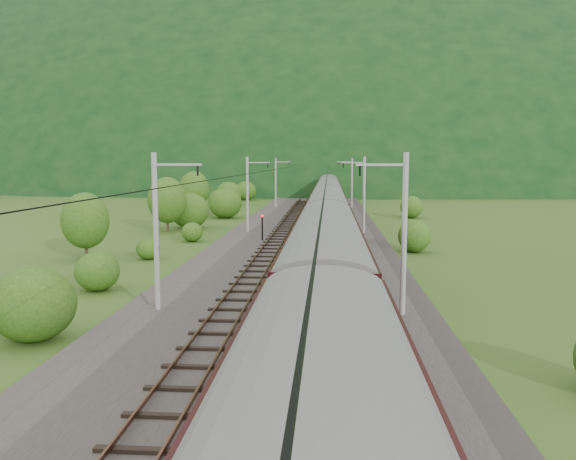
{
  "coord_description": "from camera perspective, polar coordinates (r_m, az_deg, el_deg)",
  "views": [
    {
      "loc": [
        2.51,
        -27.53,
        7.89
      ],
      "look_at": [
        -0.61,
        15.1,
        2.6
      ],
      "focal_mm": 35.0,
      "sensor_mm": 36.0,
      "label": 1
    }
  ],
  "objects": [
    {
      "name": "vegetation_left",
      "position": [
        57.46,
        -12.76,
        1.37
      ],
      "size": [
        11.19,
        146.88,
        6.38
      ],
      "color": "#234713",
      "rests_on": "ground"
    },
    {
      "name": "railbed",
      "position": [
        38.41,
        0.35,
        -4.57
      ],
      "size": [
        14.0,
        220.0,
        0.3
      ],
      "primitive_type": "cube",
      "color": "#38332D",
      "rests_on": "ground"
    },
    {
      "name": "train",
      "position": [
        64.05,
        4.08,
        3.37
      ],
      "size": [
        3.24,
        154.81,
        5.65
      ],
      "color": "black",
      "rests_on": "ground"
    },
    {
      "name": "track_right",
      "position": [
        38.28,
        3.95,
        -4.29
      ],
      "size": [
        2.4,
        220.0,
        0.27
      ],
      "color": "brown",
      "rests_on": "railbed"
    },
    {
      "name": "overhead_wires",
      "position": [
        37.63,
        0.36,
        5.85
      ],
      "size": [
        4.83,
        198.0,
        0.03
      ],
      "color": "black",
      "rests_on": "ground"
    },
    {
      "name": "mountain_ridge",
      "position": [
        349.78,
        -16.4,
        5.48
      ],
      "size": [
        336.0,
        280.0,
        132.0
      ],
      "primitive_type": "ellipsoid",
      "color": "black",
      "rests_on": "ground"
    },
    {
      "name": "signal",
      "position": [
        53.75,
        -2.63,
        0.5
      ],
      "size": [
        0.28,
        0.28,
        2.49
      ],
      "color": "black",
      "rests_on": "railbed"
    },
    {
      "name": "track_left",
      "position": [
        38.59,
        -3.22,
        -4.19
      ],
      "size": [
        2.4,
        220.0,
        0.27
      ],
      "color": "brown",
      "rests_on": "railbed"
    },
    {
      "name": "catenary_right",
      "position": [
        59.74,
        7.66,
        3.74
      ],
      "size": [
        2.54,
        192.28,
        8.0
      ],
      "color": "gray",
      "rests_on": "railbed"
    },
    {
      "name": "ground",
      "position": [
        28.75,
        -1.0,
        -8.87
      ],
      "size": [
        600.0,
        600.0,
        0.0
      ],
      "primitive_type": "plane",
      "color": "#304C18",
      "rests_on": "ground"
    },
    {
      "name": "vegetation_right",
      "position": [
        51.9,
        14.75,
        -0.53
      ],
      "size": [
        6.93,
        92.56,
        2.77
      ],
      "color": "#234713",
      "rests_on": "ground"
    },
    {
      "name": "catenary_left",
      "position": [
        60.25,
        -4.07,
        3.81
      ],
      "size": [
        2.54,
        192.28,
        8.0
      ],
      "color": "gray",
      "rests_on": "railbed"
    },
    {
      "name": "hazard_post_near",
      "position": [
        59.7,
        1.48,
        0.48
      ],
      "size": [
        0.16,
        0.16,
        1.52
      ],
      "primitive_type": "cylinder",
      "color": "red",
      "rests_on": "railbed"
    },
    {
      "name": "hazard_post_far",
      "position": [
        87.13,
        2.75,
        2.56
      ],
      "size": [
        0.16,
        0.16,
        1.54
      ],
      "primitive_type": "cylinder",
      "color": "red",
      "rests_on": "railbed"
    },
    {
      "name": "mountain_main",
      "position": [
        287.65,
        3.7,
        5.47
      ],
      "size": [
        504.0,
        360.0,
        244.0
      ],
      "primitive_type": "ellipsoid",
      "color": "black",
      "rests_on": "ground"
    }
  ]
}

